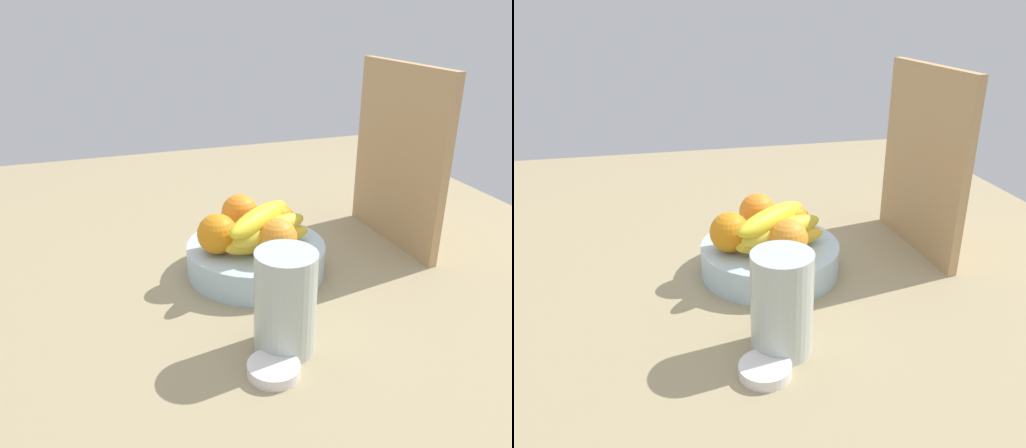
# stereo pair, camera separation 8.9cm
# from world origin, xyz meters

# --- Properties ---
(ground_plane) EXTENTS (1.80, 1.40, 0.03)m
(ground_plane) POSITION_xyz_m (0.00, 0.00, -0.01)
(ground_plane) COLOR #988864
(fruit_bowl) EXTENTS (0.25, 0.25, 0.06)m
(fruit_bowl) POSITION_xyz_m (-0.02, -0.01, 0.03)
(fruit_bowl) COLOR silver
(fruit_bowl) RESTS_ON ground_plane
(orange_front_left) EXTENTS (0.07, 0.07, 0.07)m
(orange_front_left) POSITION_xyz_m (-0.09, -0.01, 0.09)
(orange_front_left) COLOR orange
(orange_front_left) RESTS_ON fruit_bowl
(orange_front_right) EXTENTS (0.07, 0.07, 0.07)m
(orange_front_right) POSITION_xyz_m (-0.01, -0.08, 0.09)
(orange_front_right) COLOR orange
(orange_front_right) RESTS_ON fruit_bowl
(orange_center) EXTENTS (0.07, 0.07, 0.07)m
(orange_center) POSITION_xyz_m (0.04, 0.01, 0.09)
(orange_center) COLOR orange
(orange_center) RESTS_ON fruit_bowl
(orange_back_left) EXTENTS (0.07, 0.07, 0.07)m
(orange_back_left) POSITION_xyz_m (-0.03, 0.04, 0.09)
(orange_back_left) COLOR orange
(orange_back_left) RESTS_ON fruit_bowl
(banana_bunch) EXTENTS (0.14, 0.18, 0.08)m
(banana_bunch) POSITION_xyz_m (0.01, 0.00, 0.10)
(banana_bunch) COLOR yellow
(banana_bunch) RESTS_ON fruit_bowl
(cutting_board) EXTENTS (0.28, 0.03, 0.36)m
(cutting_board) POSITION_xyz_m (-0.07, 0.31, 0.18)
(cutting_board) COLOR tan
(cutting_board) RESTS_ON ground_plane
(thermos_tumbler) EXTENTS (0.09, 0.09, 0.15)m
(thermos_tumbler) POSITION_xyz_m (0.21, -0.04, 0.08)
(thermos_tumbler) COLOR #B3BDB4
(thermos_tumbler) RESTS_ON ground_plane
(jar_lid) EXTENTS (0.07, 0.07, 0.02)m
(jar_lid) POSITION_xyz_m (0.26, -0.08, 0.01)
(jar_lid) COLOR silver
(jar_lid) RESTS_ON ground_plane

